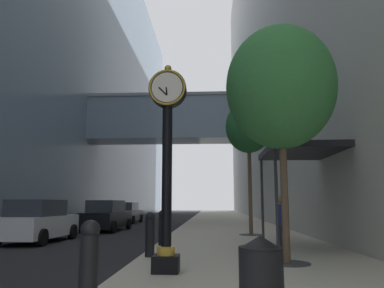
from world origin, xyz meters
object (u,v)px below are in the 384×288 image
(street_clock, at_px, (167,154))
(bollard_fourth, at_px, (162,227))
(pedestrian_walking, at_px, (283,222))
(car_white_far, at_px, (38,222))
(trash_bin, at_px, (261,280))
(car_grey_mid, at_px, (126,213))
(bollard_nearest, at_px, (89,262))
(street_tree_mid_near, at_px, (249,128))
(car_black_near, at_px, (107,216))
(street_tree_near, at_px, (280,88))
(pedestrian_by_clock, at_px, (279,215))
(bollard_third, at_px, (150,233))

(street_clock, relative_size, bollard_fourth, 3.79)
(pedestrian_walking, distance_m, car_white_far, 9.90)
(trash_bin, distance_m, car_grey_mid, 26.64)
(street_clock, bearing_deg, trash_bin, -66.07)
(car_grey_mid, bearing_deg, bollard_nearest, -78.10)
(trash_bin, bearing_deg, car_grey_mid, 106.38)
(car_grey_mid, bearing_deg, street_tree_mid_near, -55.17)
(pedestrian_walking, height_order, car_black_near, pedestrian_walking)
(street_tree_mid_near, height_order, pedestrian_walking, street_tree_mid_near)
(trash_bin, bearing_deg, pedestrian_walking, 77.45)
(bollard_nearest, bearing_deg, street_tree_mid_near, 74.22)
(bollard_fourth, height_order, car_white_far, car_white_far)
(street_tree_near, height_order, car_grey_mid, street_tree_near)
(pedestrian_walking, xyz_separation_m, car_white_far, (-9.30, 3.39, -0.17))
(pedestrian_by_clock, height_order, car_white_far, pedestrian_by_clock)
(car_white_far, bearing_deg, car_grey_mid, 89.34)
(street_tree_mid_near, bearing_deg, street_tree_near, -90.00)
(pedestrian_walking, height_order, car_white_far, pedestrian_walking)
(bollard_fourth, height_order, trash_bin, bollard_fourth)
(car_black_near, bearing_deg, pedestrian_walking, -49.79)
(bollard_nearest, relative_size, car_black_near, 0.25)
(pedestrian_by_clock, bearing_deg, bollard_third, -130.20)
(car_black_near, bearing_deg, bollard_nearest, -75.05)
(car_black_near, bearing_deg, street_tree_mid_near, -26.76)
(car_white_far, bearing_deg, bollard_nearest, -61.44)
(street_clock, bearing_deg, car_white_far, 130.73)
(bollard_fourth, xyz_separation_m, car_grey_mid, (-5.25, 17.22, 0.03))
(car_black_near, relative_size, car_white_far, 1.10)
(pedestrian_walking, bearing_deg, bollard_third, -159.54)
(bollard_nearest, relative_size, car_white_far, 0.28)
(street_tree_near, distance_m, trash_bin, 6.25)
(bollard_fourth, xyz_separation_m, street_tree_near, (3.49, -3.57, 3.75))
(trash_bin, bearing_deg, street_clock, 113.93)
(trash_bin, distance_m, car_black_near, 18.20)
(bollard_fourth, bearing_deg, car_white_far, 157.28)
(street_tree_near, height_order, car_white_far, street_tree_near)
(trash_bin, bearing_deg, bollard_fourth, 105.19)
(bollard_nearest, bearing_deg, car_black_near, 104.95)
(car_grey_mid, relative_size, car_white_far, 1.02)
(trash_bin, xyz_separation_m, car_black_near, (-6.62, 16.95, 0.16))
(bollard_third, relative_size, car_white_far, 0.28)
(street_clock, bearing_deg, street_tree_near, 25.22)
(car_grey_mid, bearing_deg, car_white_far, -90.66)
(bollard_fourth, relative_size, street_tree_mid_near, 0.19)
(street_tree_near, distance_m, pedestrian_by_clock, 7.19)
(bollard_third, distance_m, pedestrian_by_clock, 6.88)
(trash_bin, bearing_deg, street_tree_mid_near, 84.62)
(street_clock, xyz_separation_m, street_tree_near, (2.77, 1.30, 1.88))
(bollard_fourth, distance_m, trash_bin, 8.64)
(street_clock, relative_size, pedestrian_by_clock, 2.56)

